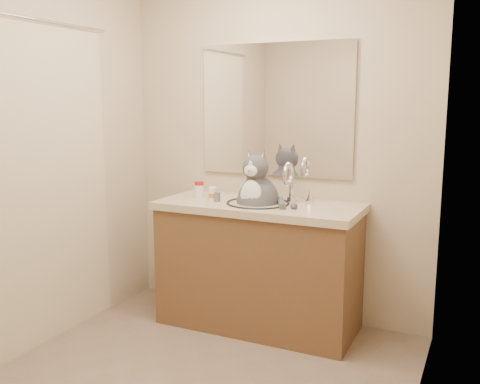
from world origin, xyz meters
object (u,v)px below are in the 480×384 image
object	(u,v)px
pill_bottle_redcap	(199,189)
pill_bottle_orange	(213,194)
cat	(257,199)
grey_canister	(217,197)

from	to	relation	value
pill_bottle_redcap	pill_bottle_orange	world-z (taller)	pill_bottle_redcap
cat	pill_bottle_orange	world-z (taller)	cat
pill_bottle_redcap	grey_canister	size ratio (longest dim) A/B	1.71
pill_bottle_redcap	grey_canister	xyz separation A→B (m)	(0.20, -0.10, -0.02)
pill_bottle_orange	cat	bearing A→B (deg)	12.61
pill_bottle_redcap	cat	bearing A→B (deg)	-2.45
cat	pill_bottle_redcap	xyz separation A→B (m)	(-0.45, 0.02, 0.03)
pill_bottle_orange	pill_bottle_redcap	bearing A→B (deg)	150.43
cat	pill_bottle_orange	size ratio (longest dim) A/B	5.99
pill_bottle_redcap	grey_canister	world-z (taller)	pill_bottle_redcap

